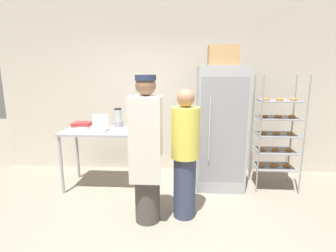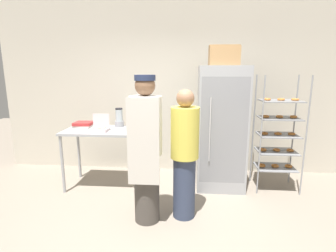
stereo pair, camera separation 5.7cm
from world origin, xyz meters
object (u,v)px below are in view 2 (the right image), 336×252
refrigerator (221,128)px  cardboard_storage_box (224,56)px  baking_rack (278,135)px  donut_box (99,128)px  person_baker (146,148)px  blender_pitcher (119,118)px  binder_stack (84,125)px  person_customer (185,154)px

refrigerator → cardboard_storage_box: size_ratio=4.39×
refrigerator → baking_rack: 0.86m
donut_box → person_baker: bearing=-44.3°
refrigerator → blender_pitcher: size_ratio=6.26×
baking_rack → binder_stack: size_ratio=5.95×
person_customer → cardboard_storage_box: bearing=59.1°
donut_box → cardboard_storage_box: size_ratio=0.60×
donut_box → cardboard_storage_box: (1.82, 0.21, 1.05)m
donut_box → blender_pitcher: blender_pitcher is taller
binder_stack → cardboard_storage_box: 2.41m
refrigerator → person_customer: size_ratio=1.17×
refrigerator → person_baker: refrigerator is taller
blender_pitcher → binder_stack: bearing=-166.9°
blender_pitcher → person_baker: size_ratio=0.17×
baking_rack → cardboard_storage_box: cardboard_storage_box is taller
refrigerator → cardboard_storage_box: 1.08m
baking_rack → cardboard_storage_box: (-0.87, -0.04, 1.16)m
refrigerator → donut_box: bearing=-171.1°
blender_pitcher → donut_box: bearing=-119.5°
refrigerator → person_baker: bearing=-132.1°
person_baker → blender_pitcher: bearing=118.0°
binder_stack → person_customer: person_customer is taller
cardboard_storage_box → binder_stack: bearing=179.1°
cardboard_storage_box → person_baker: (-0.98, -1.02, -1.10)m
cardboard_storage_box → refrigerator: bearing=80.3°
refrigerator → person_baker: 1.49m
donut_box → person_customer: person_customer is taller
donut_box → blender_pitcher: 0.43m
refrigerator → person_customer: bearing=-119.3°
refrigerator → cardboard_storage_box: cardboard_storage_box is taller
refrigerator → person_baker: size_ratio=1.07×
cardboard_storage_box → person_baker: 1.80m
blender_pitcher → baking_rack: bearing=-2.7°
donut_box → person_customer: 1.47m
person_customer → person_baker: bearing=-163.7°
refrigerator → blender_pitcher: refrigerator is taller
binder_stack → person_baker: person_baker is taller
cardboard_storage_box → person_customer: 1.59m
baking_rack → person_baker: size_ratio=0.99×
donut_box → person_customer: (1.29, -0.69, -0.15)m
binder_stack → person_customer: (1.63, -0.93, -0.15)m
refrigerator → baking_rack: (0.85, -0.04, -0.08)m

